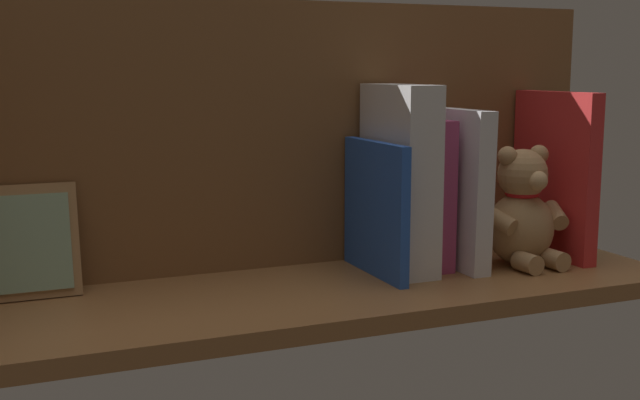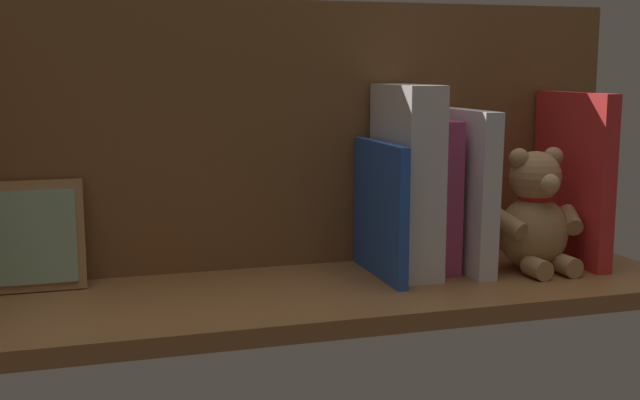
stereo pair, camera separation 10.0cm
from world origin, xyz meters
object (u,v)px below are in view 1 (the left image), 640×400
book_0 (559,192)px  teddy_bear (523,213)px  dictionary_thick_white (399,179)px  picture_frame_leaning (25,242)px

book_0 → teddy_bear: size_ratio=1.06×
dictionary_thick_white → picture_frame_leaning: dictionary_thick_white is taller
book_0 → dictionary_thick_white: 27.68cm
book_0 → dictionary_thick_white: bearing=2.7°
picture_frame_leaning → book_0: bearing=177.2°
dictionary_thick_white → book_0: bearing=-177.3°
book_0 → picture_frame_leaning: book_0 is taller
book_0 → teddy_bear: bearing=28.1°
picture_frame_leaning → dictionary_thick_white: bearing=174.0°
book_0 → teddy_bear: book_0 is taller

